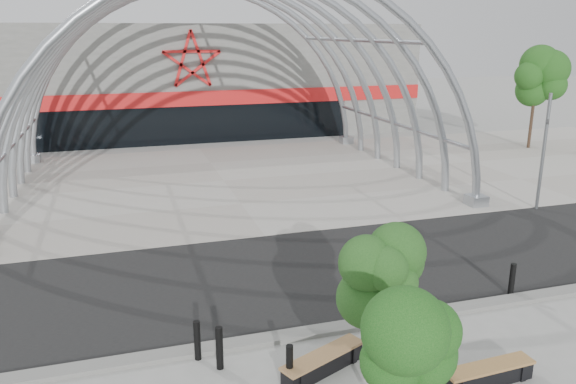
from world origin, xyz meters
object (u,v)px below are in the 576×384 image
signal_pole (544,150)px  street_tree_0 (414,350)px  bench_1 (488,375)px  street_tree_1 (385,281)px  bench_0 (323,363)px  bollard_2 (290,366)px

signal_pole → street_tree_0: (-12.86, -11.98, -0.22)m
street_tree_0 → bench_1: street_tree_0 is taller
street_tree_0 → signal_pole: bearing=43.0°
street_tree_1 → bench_1: size_ratio=1.49×
bench_0 → bench_1: (3.36, -1.47, -0.01)m
signal_pole → bench_0: bearing=-146.5°
street_tree_1 → bench_1: 3.18m
street_tree_1 → bench_1: bearing=-23.5°
signal_pole → bench_1: signal_pole is taller
street_tree_1 → bench_0: 2.50m
bench_0 → bollard_2: (-0.89, -0.28, 0.27)m
street_tree_0 → bench_0: 3.92m
street_tree_0 → bench_0: street_tree_0 is taller
signal_pole → bench_1: 14.43m
signal_pole → bollard_2: 16.91m
street_tree_0 → street_tree_1: (0.81, 2.69, -0.06)m
bench_0 → bollard_2: bearing=-162.7°
bench_0 → street_tree_1: bearing=-24.1°
bench_0 → street_tree_0: bearing=-83.2°
signal_pole → street_tree_1: signal_pole is taller
street_tree_0 → bench_1: bearing=30.5°
bench_0 → bench_1: bearing=-23.7°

